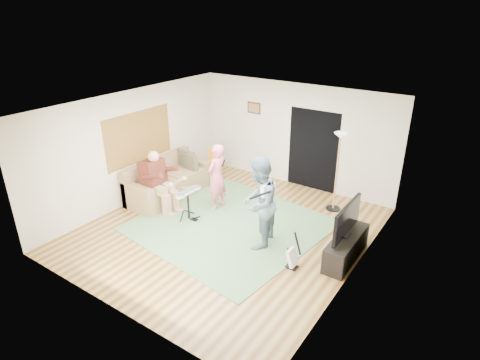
% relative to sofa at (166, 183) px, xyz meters
% --- Properties ---
extents(floor, '(6.00, 6.00, 0.00)m').
position_rel_sofa_xyz_m(floor, '(2.30, -0.55, -0.31)').
color(floor, brown).
rests_on(floor, ground).
extents(walls, '(5.50, 6.00, 2.70)m').
position_rel_sofa_xyz_m(walls, '(2.30, -0.55, 1.04)').
color(walls, beige).
rests_on(walls, floor).
extents(ceiling, '(6.00, 6.00, 0.00)m').
position_rel_sofa_xyz_m(ceiling, '(2.30, -0.55, 2.39)').
color(ceiling, white).
rests_on(ceiling, walls).
extents(window_blinds, '(0.00, 2.05, 2.05)m').
position_rel_sofa_xyz_m(window_blinds, '(-0.44, -0.35, 1.24)').
color(window_blinds, olive).
rests_on(window_blinds, walls).
extents(doorway, '(2.10, 0.00, 2.10)m').
position_rel_sofa_xyz_m(doorway, '(2.85, 2.44, 0.74)').
color(doorway, black).
rests_on(doorway, walls).
extents(picture_frame, '(0.42, 0.03, 0.32)m').
position_rel_sofa_xyz_m(picture_frame, '(1.05, 2.44, 1.59)').
color(picture_frame, '#3F2314').
rests_on(picture_frame, walls).
extents(area_rug, '(4.07, 4.01, 0.02)m').
position_rel_sofa_xyz_m(area_rug, '(2.26, -0.37, -0.30)').
color(area_rug, '#4E7748').
rests_on(area_rug, floor).
extents(sofa, '(0.94, 2.29, 0.93)m').
position_rel_sofa_xyz_m(sofa, '(0.00, 0.00, 0.00)').
color(sofa, '#9A794D').
rests_on(sofa, floor).
extents(drummer, '(0.93, 0.52, 1.43)m').
position_rel_sofa_xyz_m(drummer, '(0.44, -0.65, 0.25)').
color(drummer, '#552118').
rests_on(drummer, sofa).
extents(drum_kit, '(0.39, 0.71, 0.73)m').
position_rel_sofa_xyz_m(drum_kit, '(1.30, -0.65, 0.01)').
color(drum_kit, black).
rests_on(drum_kit, floor).
extents(singer, '(0.39, 0.58, 1.59)m').
position_rel_sofa_xyz_m(singer, '(1.50, 0.16, 0.49)').
color(singer, '#E06177').
rests_on(singer, floor).
extents(microphone, '(0.06, 0.06, 0.24)m').
position_rel_sofa_xyz_m(microphone, '(1.70, 0.16, 0.88)').
color(microphone, black).
rests_on(microphone, singer).
extents(guitarist, '(0.92, 1.07, 1.88)m').
position_rel_sofa_xyz_m(guitarist, '(3.15, -0.65, 0.63)').
color(guitarist, slate).
rests_on(guitarist, floor).
extents(guitar_held, '(0.30, 0.61, 0.26)m').
position_rel_sofa_xyz_m(guitar_held, '(3.35, -0.65, 0.97)').
color(guitar_held, silver).
rests_on(guitar_held, guitarist).
extents(guitar_spare, '(0.28, 0.25, 0.77)m').
position_rel_sofa_xyz_m(guitar_spare, '(4.10, -0.97, -0.09)').
color(guitar_spare, black).
rests_on(guitar_spare, floor).
extents(torchiere_lamp, '(0.34, 0.34, 1.89)m').
position_rel_sofa_xyz_m(torchiere_lamp, '(3.83, 1.64, 0.99)').
color(torchiere_lamp, black).
rests_on(torchiere_lamp, floor).
extents(dining_chair, '(0.43, 0.45, 0.92)m').
position_rel_sofa_xyz_m(dining_chair, '(0.45, 1.27, 0.02)').
color(dining_chair, beige).
rests_on(dining_chair, floor).
extents(tv_cabinet, '(0.40, 1.40, 0.50)m').
position_rel_sofa_xyz_m(tv_cabinet, '(4.80, -0.15, -0.06)').
color(tv_cabinet, black).
rests_on(tv_cabinet, floor).
extents(television, '(0.06, 1.19, 0.62)m').
position_rel_sofa_xyz_m(television, '(4.75, -0.15, 0.54)').
color(television, black).
rests_on(television, tv_cabinet).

